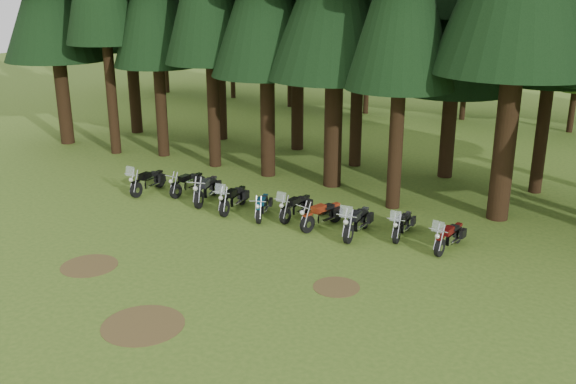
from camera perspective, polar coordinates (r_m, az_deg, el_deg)
name	(u,v)px	position (r m, az deg, el deg)	size (l,w,h in m)	color
ground	(203,262)	(20.95, -7.54, -6.20)	(120.00, 120.00, 0.00)	#3D5A1C
decid_0	(165,18)	(52.71, -10.90, 14.97)	(8.00, 7.78, 10.00)	black
decid_1	(233,20)	(49.44, -4.87, 14.95)	(7.91, 7.69, 9.88)	black
decid_2	(292,37)	(45.76, 0.39, 13.65)	(6.72, 6.53, 8.40)	black
decid_3	(371,47)	(43.66, 7.37, 12.70)	(6.12, 5.95, 7.65)	black
decid_4	(471,52)	(42.88, 15.95, 11.88)	(5.93, 5.76, 7.41)	black
dirt_patch_0	(89,266)	(21.47, -17.25, -6.27)	(1.80, 1.80, 0.01)	#4C3D1E
dirt_patch_1	(336,287)	(19.23, 4.33, -8.41)	(1.40, 1.40, 0.01)	#4C3D1E
dirt_patch_2	(143,325)	(17.64, -12.76, -11.45)	(2.20, 2.20, 0.01)	#4C3D1E
motorcycle_0	(148,182)	(27.98, -12.36, 0.89)	(0.42, 2.25, 1.41)	black
motorcycle_1	(188,184)	(27.51, -8.92, 0.72)	(0.34, 2.10, 0.85)	black
motorcycle_2	(206,190)	(26.40, -7.27, 0.17)	(0.77, 2.33, 0.97)	black
motorcycle_3	(233,199)	(25.26, -4.90, -0.64)	(0.57, 2.23, 1.40)	black
motorcycle_4	(262,207)	(24.51, -2.30, -1.33)	(0.82, 1.88, 0.80)	black
motorcycle_5	(296,207)	(24.36, 0.69, -1.36)	(0.46, 2.09, 1.31)	black
motorcycle_6	(322,216)	(23.50, 3.03, -2.11)	(0.73, 2.12, 0.88)	black
motorcycle_7	(357,223)	(22.82, 6.12, -2.73)	(0.45, 2.32, 1.46)	black
motorcycle_8	(402,225)	(22.98, 10.13, -2.94)	(0.42, 2.02, 1.27)	black
motorcycle_9	(449,237)	(22.22, 14.11, -3.93)	(0.55, 2.09, 1.31)	black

